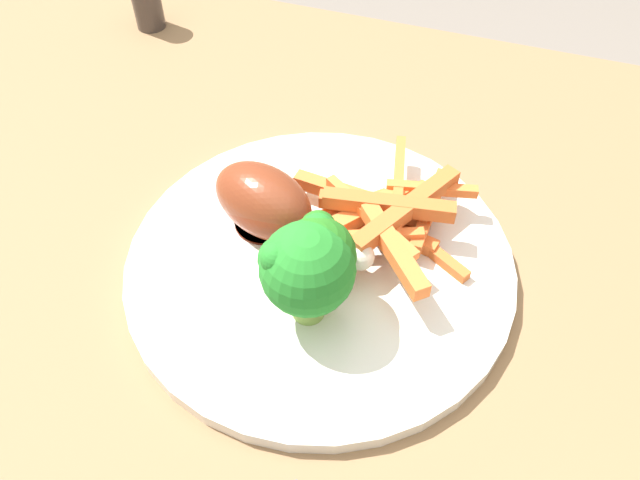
{
  "coord_description": "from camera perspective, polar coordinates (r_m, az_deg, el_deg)",
  "views": [
    {
      "loc": [
        0.12,
        -0.22,
        1.11
      ],
      "look_at": [
        0.03,
        0.05,
        0.78
      ],
      "focal_mm": 35.55,
      "sensor_mm": 36.0,
      "label": 1
    }
  ],
  "objects": [
    {
      "name": "carrot_fries_pile",
      "position": [
        0.46,
        5.97,
        2.35
      ],
      "size": [
        0.14,
        0.15,
        0.04
      ],
      "color": "orange",
      "rests_on": "dinner_plate"
    },
    {
      "name": "broccoli_floret_middle",
      "position": [
        0.4,
        -1.84,
        -1.77
      ],
      "size": [
        0.04,
        0.04,
        0.06
      ],
      "color": "#8FB04D",
      "rests_on": "dinner_plate"
    },
    {
      "name": "pepper_shaker",
      "position": [
        0.72,
        -15.36,
        20.06
      ],
      "size": [
        0.03,
        0.03,
        0.06
      ],
      "primitive_type": "cylinder",
      "color": "#423833",
      "rests_on": "dining_table"
    },
    {
      "name": "broccoli_floret_front",
      "position": [
        0.39,
        -1.31,
        -2.45
      ],
      "size": [
        0.06,
        0.06,
        0.08
      ],
      "color": "#8AB24E",
      "rests_on": "dinner_plate"
    },
    {
      "name": "chicken_drumstick_near",
      "position": [
        0.46,
        -4.79,
        3.06
      ],
      "size": [
        0.12,
        0.08,
        0.04
      ],
      "color": "#541A0E",
      "rests_on": "dinner_plate"
    },
    {
      "name": "broccoli_floret_back",
      "position": [
        0.39,
        -0.72,
        -1.47
      ],
      "size": [
        0.05,
        0.06,
        0.07
      ],
      "color": "#8CB656",
      "rests_on": "dinner_plate"
    },
    {
      "name": "dinner_plate",
      "position": [
        0.46,
        0.0,
        -2.12
      ],
      "size": [
        0.28,
        0.28,
        0.01
      ],
      "primitive_type": "cylinder",
      "color": "white",
      "rests_on": "dining_table"
    },
    {
      "name": "chicken_drumstick_far",
      "position": [
        0.46,
        -4.7,
        3.38
      ],
      "size": [
        0.14,
        0.07,
        0.05
      ],
      "color": "#571F11",
      "rests_on": "dinner_plate"
    },
    {
      "name": "dining_table",
      "position": [
        0.55,
        -4.86,
        -13.2
      ],
      "size": [
        0.96,
        0.78,
        0.74
      ],
      "color": "#8E6B47",
      "rests_on": "ground_plane"
    }
  ]
}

